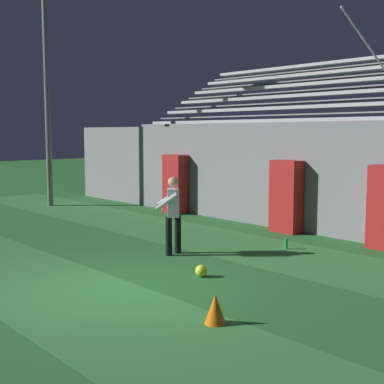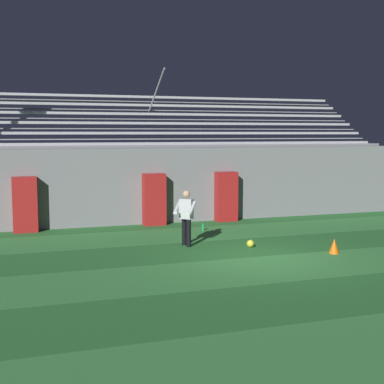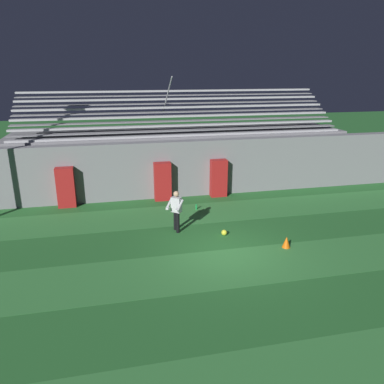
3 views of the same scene
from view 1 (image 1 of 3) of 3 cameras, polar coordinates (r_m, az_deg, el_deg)
ground_plane at (r=9.27m, az=-6.46°, el=-10.03°), size 80.00×80.00×0.00m
turf_stripe_mid at (r=8.71m, az=-12.42°, el=-11.20°), size 28.00×2.46×0.01m
turf_stripe_far at (r=11.82m, az=8.93°, el=-6.44°), size 28.00×2.46×0.01m
back_wall at (r=13.76m, az=16.11°, el=1.09°), size 24.00×0.60×2.80m
padding_pillar_gate_left at (r=14.17m, az=10.02°, el=-0.47°), size 0.81×0.44×1.89m
padding_pillar_far_left at (r=17.30m, az=-1.79°, el=0.86°), size 0.81×0.44×1.89m
floodlight_pole at (r=19.79m, az=-15.31°, el=14.17°), size 0.90×0.36×8.56m
goalkeeper at (r=11.41m, az=-2.10°, el=-1.97°), size 0.74×0.73×1.67m
soccer_ball at (r=9.80m, az=0.99°, el=-8.41°), size 0.22×0.22×0.22m
traffic_cone at (r=7.48m, az=2.50°, el=-12.35°), size 0.30×0.30×0.42m
water_bottle at (r=12.23m, az=10.00°, el=-5.47°), size 0.07×0.07×0.24m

